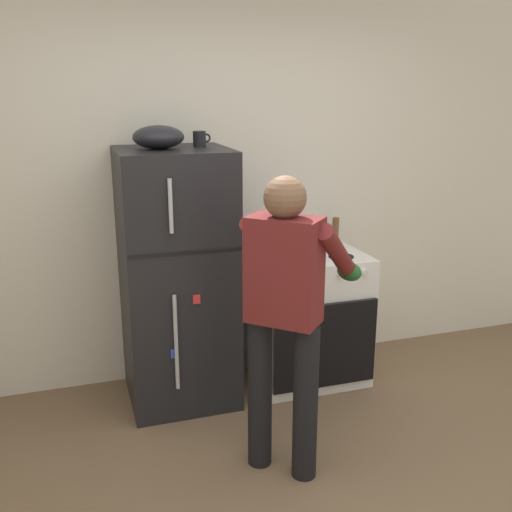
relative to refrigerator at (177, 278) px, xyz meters
name	(u,v)px	position (x,y,z in m)	size (l,w,h in m)	color
kitchen_wall_back	(216,185)	(0.36, 0.38, 0.53)	(6.00, 0.10, 2.70)	silver
refrigerator	(177,278)	(0.00, 0.00, 0.00)	(0.68, 0.72, 1.65)	black
stove_range	(306,317)	(0.90, -0.01, -0.37)	(0.76, 0.67, 0.91)	white
person_cook	(287,300)	(0.39, -0.94, 0.14)	(0.72, 0.75, 1.60)	black
red_pot	(288,248)	(0.74, -0.05, 0.15)	(0.34, 0.24, 0.12)	#19479E
coffee_mug	(200,139)	(0.18, 0.05, 0.87)	(0.11, 0.08, 0.10)	black
pepper_mill	(335,230)	(1.20, 0.20, 0.18)	(0.05, 0.05, 0.18)	brown
mixing_bowl	(158,137)	(-0.08, 0.00, 0.89)	(0.31, 0.31, 0.14)	black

